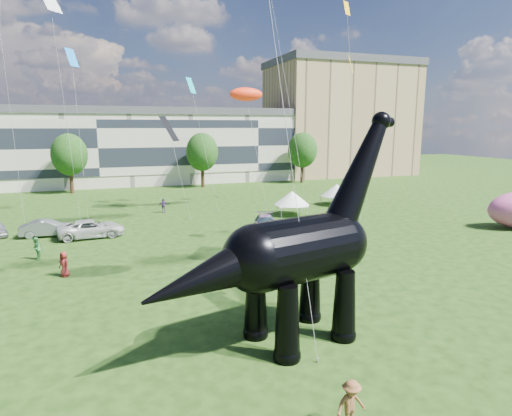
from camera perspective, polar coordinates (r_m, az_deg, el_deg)
name	(u,v)px	position (r m, az deg, el deg)	size (l,w,h in m)	color
ground	(275,353)	(20.11, 2.50, -18.70)	(220.00, 220.00, 0.00)	#16330C
terrace_row	(99,150)	(78.38, -20.22, 7.31)	(78.00, 11.00, 12.00)	beige
apartment_block	(339,121)	(93.61, 11.03, 11.30)	(28.00, 18.00, 22.00)	tan
tree_mid_left	(69,151)	(69.58, -23.67, 6.95)	(5.20, 5.20, 9.44)	#382314
tree_mid_right	(202,149)	(70.85, -7.21, 7.82)	(5.20, 5.20, 9.44)	#382314
tree_far_right	(303,147)	(76.58, 6.22, 8.06)	(5.20, 5.20, 9.44)	#382314
dinosaur_sculpture	(291,255)	(19.49, 4.64, -6.32)	(13.51, 5.37, 11.05)	black
car_grey	(47,228)	(43.51, -26.06, -2.43)	(1.61, 4.62, 1.52)	gray
car_white	(91,229)	(41.52, -21.09, -2.58)	(2.66, 5.78, 1.61)	silver
car_dark	(265,223)	(41.14, 1.20, -2.07)	(2.03, 5.00, 1.45)	#595960
gazebo_near	(292,198)	(48.47, 4.80, 1.32)	(4.70, 4.70, 2.75)	white
gazebo_far	(336,190)	(55.51, 10.68, 2.33)	(4.72, 4.72, 2.69)	white
visitors	(194,240)	(34.97, -8.24, -4.25)	(53.74, 42.61, 1.88)	#9C5A4E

